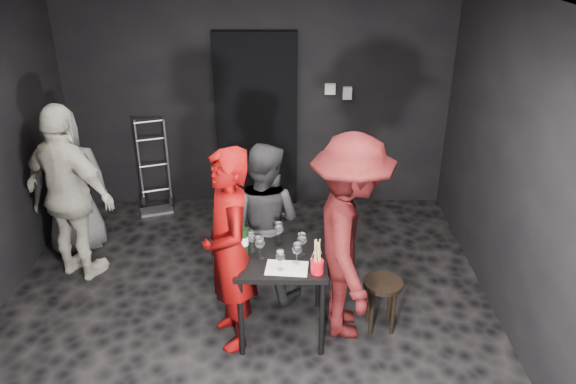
{
  "coord_description": "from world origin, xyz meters",
  "views": [
    {
      "loc": [
        0.4,
        -3.85,
        3.2
      ],
      "look_at": [
        0.38,
        0.25,
        1.2
      ],
      "focal_mm": 35.0,
      "sensor_mm": 36.0,
      "label": 1
    }
  ],
  "objects_px": {
    "tasting_table": "(282,265)",
    "breadstick_cup": "(318,257)",
    "stool": "(382,291)",
    "wine_bottle": "(243,241)",
    "bystander_grey": "(69,180)",
    "server_red": "(228,238)",
    "woman_black": "(263,222)",
    "man_maroon": "(350,222)",
    "bystander_cream": "(67,180)",
    "hand_truck": "(156,193)"
  },
  "relations": [
    {
      "from": "tasting_table",
      "to": "wine_bottle",
      "type": "relative_size",
      "value": 2.21
    },
    {
      "from": "hand_truck",
      "to": "man_maroon",
      "type": "xyz_separation_m",
      "value": [
        2.1,
        -2.2,
        0.83
      ]
    },
    {
      "from": "tasting_table",
      "to": "bystander_cream",
      "type": "bearing_deg",
      "value": 157.35
    },
    {
      "from": "man_maroon",
      "to": "breadstick_cup",
      "type": "height_order",
      "value": "man_maroon"
    },
    {
      "from": "bystander_grey",
      "to": "breadstick_cup",
      "type": "bearing_deg",
      "value": 116.96
    },
    {
      "from": "man_maroon",
      "to": "wine_bottle",
      "type": "xyz_separation_m",
      "value": [
        -0.86,
        -0.02,
        -0.16
      ]
    },
    {
      "from": "stool",
      "to": "server_red",
      "type": "bearing_deg",
      "value": -173.53
    },
    {
      "from": "hand_truck",
      "to": "server_red",
      "type": "bearing_deg",
      "value": -83.33
    },
    {
      "from": "server_red",
      "to": "bystander_grey",
      "type": "distance_m",
      "value": 2.29
    },
    {
      "from": "woman_black",
      "to": "man_maroon",
      "type": "distance_m",
      "value": 0.94
    },
    {
      "from": "hand_truck",
      "to": "breadstick_cup",
      "type": "bearing_deg",
      "value": -72.91
    },
    {
      "from": "bystander_grey",
      "to": "breadstick_cup",
      "type": "xyz_separation_m",
      "value": [
        2.47,
        -1.57,
        0.09
      ]
    },
    {
      "from": "stool",
      "to": "breadstick_cup",
      "type": "bearing_deg",
      "value": -153.57
    },
    {
      "from": "hand_truck",
      "to": "woman_black",
      "type": "xyz_separation_m",
      "value": [
        1.38,
        -1.68,
        0.54
      ]
    },
    {
      "from": "server_red",
      "to": "bystander_cream",
      "type": "relative_size",
      "value": 0.95
    },
    {
      "from": "tasting_table",
      "to": "server_red",
      "type": "distance_m",
      "value": 0.54
    },
    {
      "from": "server_red",
      "to": "woman_black",
      "type": "bearing_deg",
      "value": 139.95
    },
    {
      "from": "server_red",
      "to": "breadstick_cup",
      "type": "distance_m",
      "value": 0.71
    },
    {
      "from": "bystander_cream",
      "to": "man_maroon",
      "type": "bearing_deg",
      "value": -172.05
    },
    {
      "from": "stool",
      "to": "bystander_cream",
      "type": "distance_m",
      "value": 3.03
    },
    {
      "from": "stool",
      "to": "bystander_cream",
      "type": "relative_size",
      "value": 0.23
    },
    {
      "from": "server_red",
      "to": "breadstick_cup",
      "type": "bearing_deg",
      "value": 58.23
    },
    {
      "from": "stool",
      "to": "breadstick_cup",
      "type": "distance_m",
      "value": 0.82
    },
    {
      "from": "hand_truck",
      "to": "stool",
      "type": "height_order",
      "value": "hand_truck"
    },
    {
      "from": "bystander_cream",
      "to": "bystander_grey",
      "type": "distance_m",
      "value": 0.57
    },
    {
      "from": "hand_truck",
      "to": "stool",
      "type": "xyz_separation_m",
      "value": [
        2.41,
        -2.2,
        0.16
      ]
    },
    {
      "from": "tasting_table",
      "to": "breadstick_cup",
      "type": "bearing_deg",
      "value": -42.74
    },
    {
      "from": "stool",
      "to": "server_red",
      "type": "height_order",
      "value": "server_red"
    },
    {
      "from": "hand_truck",
      "to": "bystander_cream",
      "type": "bearing_deg",
      "value": -126.93
    },
    {
      "from": "bystander_grey",
      "to": "man_maroon",
      "type": "bearing_deg",
      "value": 124.16
    },
    {
      "from": "wine_bottle",
      "to": "breadstick_cup",
      "type": "relative_size",
      "value": 1.11
    },
    {
      "from": "bystander_cream",
      "to": "wine_bottle",
      "type": "distance_m",
      "value": 1.89
    },
    {
      "from": "breadstick_cup",
      "to": "woman_black",
      "type": "bearing_deg",
      "value": 119.24
    },
    {
      "from": "tasting_table",
      "to": "man_maroon",
      "type": "bearing_deg",
      "value": 2.48
    },
    {
      "from": "man_maroon",
      "to": "woman_black",
      "type": "bearing_deg",
      "value": 52.68
    },
    {
      "from": "man_maroon",
      "to": "wine_bottle",
      "type": "distance_m",
      "value": 0.87
    },
    {
      "from": "hand_truck",
      "to": "wine_bottle",
      "type": "distance_m",
      "value": 2.64
    },
    {
      "from": "woman_black",
      "to": "wine_bottle",
      "type": "xyz_separation_m",
      "value": [
        -0.14,
        -0.55,
        0.13
      ]
    },
    {
      "from": "hand_truck",
      "to": "wine_bottle",
      "type": "xyz_separation_m",
      "value": [
        1.25,
        -2.23,
        0.67
      ]
    },
    {
      "from": "server_red",
      "to": "bystander_cream",
      "type": "xyz_separation_m",
      "value": [
        -1.58,
        0.95,
        0.05
      ]
    },
    {
      "from": "server_red",
      "to": "man_maroon",
      "type": "bearing_deg",
      "value": 77.95
    },
    {
      "from": "man_maroon",
      "to": "tasting_table",
      "type": "bearing_deg",
      "value": 91.34
    },
    {
      "from": "wine_bottle",
      "to": "breadstick_cup",
      "type": "bearing_deg",
      "value": -23.62
    },
    {
      "from": "bystander_grey",
      "to": "wine_bottle",
      "type": "height_order",
      "value": "bystander_grey"
    },
    {
      "from": "man_maroon",
      "to": "breadstick_cup",
      "type": "bearing_deg",
      "value": 134.9
    },
    {
      "from": "stool",
      "to": "woman_black",
      "type": "bearing_deg",
      "value": 153.0
    },
    {
      "from": "stool",
      "to": "wine_bottle",
      "type": "distance_m",
      "value": 1.27
    },
    {
      "from": "wine_bottle",
      "to": "server_red",
      "type": "bearing_deg",
      "value": -132.14
    },
    {
      "from": "stool",
      "to": "tasting_table",
      "type": "bearing_deg",
      "value": -178.04
    },
    {
      "from": "bystander_grey",
      "to": "stool",
      "type": "bearing_deg",
      "value": 126.49
    }
  ]
}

